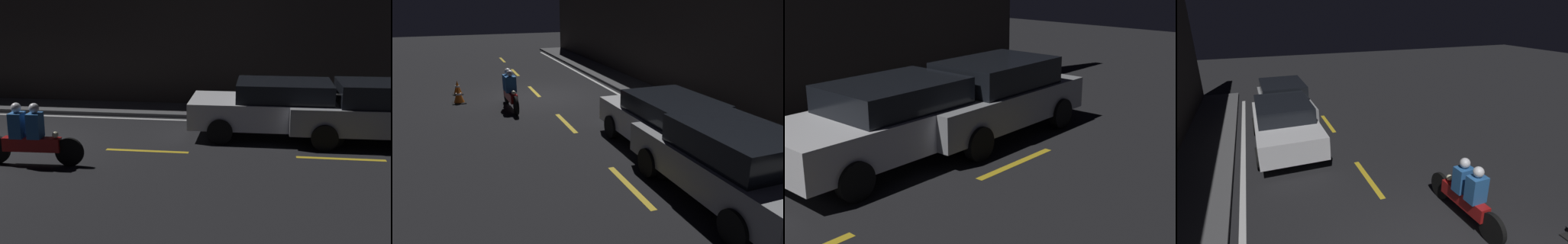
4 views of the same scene
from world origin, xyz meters
The scene contains 3 objects.
lane_dash_e centered at (8.00, 0.00, 0.00)m, with size 2.00×0.14×0.01m.
sedan_white centered at (6.56, 1.74, 0.78)m, with size 4.36×2.03×1.46m.
hatchback_silver centered at (9.06, 1.49, 0.81)m, with size 4.36×1.99×1.53m.
Camera 3 is at (0.80, -5.55, 3.47)m, focal length 50.00 mm.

